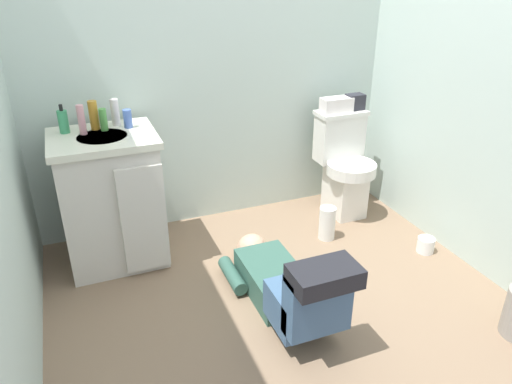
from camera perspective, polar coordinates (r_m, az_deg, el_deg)
ground_plane at (r=2.82m, az=2.46°, el=-12.33°), size 2.98×3.10×0.04m
wall_back at (r=3.28m, az=-5.22°, el=16.65°), size 2.64×0.08×2.40m
wall_right at (r=3.03m, az=26.31°, el=13.42°), size 0.08×2.10×2.40m
toilet at (r=3.56m, az=10.37°, el=3.14°), size 0.36×0.46×0.75m
vanity_cabinet at (r=3.03m, az=-16.74°, el=-0.75°), size 0.60×0.53×0.82m
faucet at (r=3.00m, az=-18.22°, el=8.14°), size 0.02×0.02×0.10m
person_plumber at (r=2.58m, az=3.62°, el=-10.94°), size 0.39×1.06×0.52m
tissue_box at (r=3.47m, az=9.52°, el=10.17°), size 0.22×0.11×0.10m
toiletry_bag at (r=3.55m, az=11.64°, el=10.42°), size 0.12×0.09×0.11m
soap_dispenser at (r=2.98m, az=-21.87°, el=7.77°), size 0.06×0.06×0.17m
bottle_pink at (r=2.91m, az=-19.98°, el=8.05°), size 0.04×0.04×0.17m
bottle_amber at (r=2.97m, az=-18.68°, el=8.61°), size 0.05×0.05×0.17m
bottle_green at (r=2.95m, az=-17.63°, el=8.18°), size 0.04×0.04×0.13m
bottle_white at (r=3.02m, az=-16.35°, el=9.06°), size 0.05×0.05×0.16m
bottle_blue at (r=2.96m, az=-14.97°, el=8.39°), size 0.05×0.05×0.11m
paper_towel_roll at (r=3.29m, az=8.42°, el=-3.66°), size 0.11×0.11×0.23m
toilet_paper_roll at (r=3.32m, az=19.46°, el=-5.93°), size 0.11×0.11×0.10m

